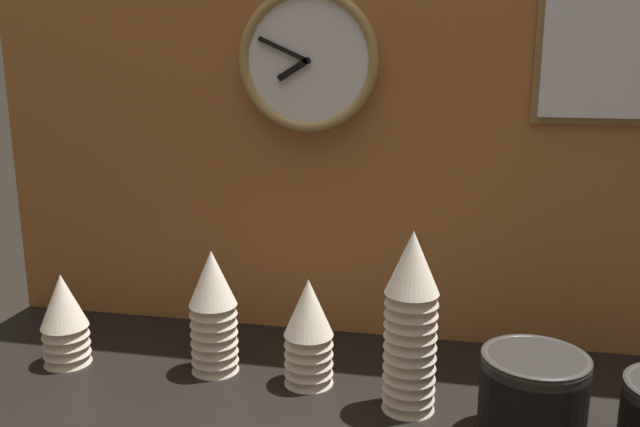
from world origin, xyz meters
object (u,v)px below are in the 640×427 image
cup_stack_center (309,332)px  bowl_stack_right (533,395)px  cup_stack_far_left (64,319)px  wall_clock (308,61)px  cup_stack_center_right (411,322)px  cup_stack_center_left (213,311)px

cup_stack_center → bowl_stack_right: (36.50, -10.08, -2.62)cm
cup_stack_center → cup_stack_far_left: cup_stack_center is taller
cup_stack_center → bowl_stack_right: cup_stack_center is taller
bowl_stack_right → cup_stack_center: bearing=164.6°
bowl_stack_right → wall_clock: size_ratio=0.59×
cup_stack_far_left → bowl_stack_right: size_ratio=1.09×
cup_stack_far_left → cup_stack_center_right: bearing=-3.7°
cup_stack_center_left → cup_stack_center_right: 36.39cm
cup_stack_center_left → cup_stack_center_right: size_ratio=0.76×
cup_stack_center_left → cup_stack_center_right: bearing=-10.7°
cup_stack_center_left → bowl_stack_right: bearing=-11.9°
cup_stack_center → bowl_stack_right: 37.95cm
cup_stack_center_left → bowl_stack_right: size_ratio=1.43×
cup_stack_center_left → cup_stack_far_left: (-28.14, -2.62, -2.72)cm
cup_stack_center → wall_clock: 50.51cm
cup_stack_center_left → cup_stack_center: bearing=-4.5°
cup_stack_center_right → wall_clock: size_ratio=1.11×
cup_stack_center_left → cup_stack_far_left: size_ratio=1.31×
cup_stack_center_left → cup_stack_center: size_ratio=1.19×
bowl_stack_right → cup_stack_center_left: bearing=168.1°
cup_stack_center_right → wall_clock: 53.12cm
cup_stack_center → wall_clock: wall_clock is taller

